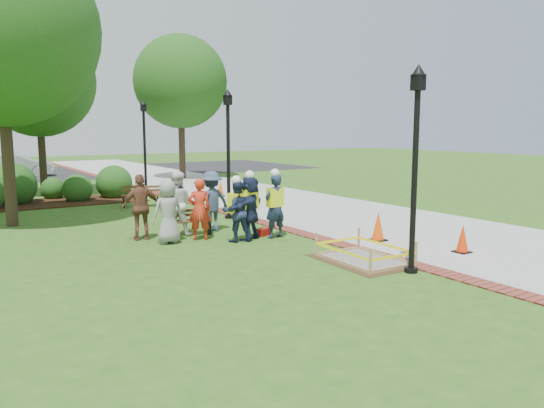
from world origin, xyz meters
TOP-DOWN VIEW (x-y plane):
  - ground at (0.00, 0.00)m, footprint 100.00×100.00m
  - sidewalk at (5.00, 10.00)m, footprint 6.00×60.00m
  - brick_edging at (1.75, 10.00)m, footprint 0.50×60.00m
  - mulch_bed at (-3.00, 12.00)m, footprint 7.00×3.00m
  - parking_lot at (0.00, 27.00)m, footprint 36.00×12.00m
  - wet_concrete_pad at (1.08, -1.74)m, footprint 1.78×2.36m
  - bench_near at (-1.06, 3.13)m, footprint 1.37×0.62m
  - bench_far at (-0.32, 9.19)m, footprint 1.53×0.96m
  - cone_front at (3.59, -2.48)m, footprint 0.36×0.36m
  - cone_back at (2.85, -0.38)m, footprint 0.41×0.41m
  - cone_far at (3.62, 10.18)m, footprint 0.37×0.37m
  - toolbox at (0.68, 1.93)m, footprint 0.48×0.39m
  - lamp_near at (1.25, -3.00)m, footprint 0.28×0.28m
  - lamp_mid at (1.25, 5.00)m, footprint 0.28×0.28m
  - lamp_far at (1.25, 13.00)m, footprint 0.28×0.28m
  - tree_back at (-2.80, 14.83)m, footprint 4.88×4.88m
  - tree_right at (5.66, 18.96)m, footprint 5.43×5.43m
  - shrub_b at (-4.30, 12.59)m, footprint 1.76×1.76m
  - shrub_c at (-2.01, 12.05)m, footprint 1.21×1.21m
  - shrub_d at (-0.41, 12.31)m, footprint 1.53×1.53m
  - shrub_e at (-2.71, 13.37)m, footprint 1.00×1.00m
  - casual_person_a at (-1.93, 2.43)m, footprint 0.55×0.36m
  - casual_person_b at (-1.06, 2.39)m, footprint 0.62×0.52m
  - casual_person_c at (-1.32, 3.30)m, footprint 0.69×0.63m
  - casual_person_d at (-2.37, 3.22)m, footprint 0.61×0.44m
  - casual_person_e at (-0.25, 3.28)m, footprint 0.58×0.40m
  - hivis_worker_a at (0.10, 1.68)m, footprint 0.66×0.59m
  - hivis_worker_b at (0.79, 1.50)m, footprint 0.60×0.43m
  - hivis_worker_c at (-0.33, 1.65)m, footprint 0.58×0.45m
  - parked_car_b at (-2.46, 25.60)m, footprint 2.87×4.90m

SIDE VIEW (x-z plane):
  - ground at x=0.00m, z-range 0.00..0.00m
  - shrub_b at x=-4.30m, z-range -0.88..0.88m
  - shrub_c at x=-2.01m, z-range -0.61..0.61m
  - shrub_d at x=-0.41m, z-range -0.76..0.76m
  - shrub_e at x=-2.71m, z-range -0.50..0.50m
  - parked_car_b at x=-2.46m, z-range -0.75..0.75m
  - parking_lot at x=0.00m, z-range 0.00..0.01m
  - sidewalk at x=5.00m, z-range 0.00..0.02m
  - brick_edging at x=1.75m, z-range 0.00..0.03m
  - mulch_bed at x=-3.00m, z-range -0.01..0.04m
  - toolbox at x=0.68m, z-range 0.00..0.21m
  - bench_near at x=-1.06m, z-range -0.13..0.59m
  - wet_concrete_pad at x=1.08m, z-range -0.04..0.51m
  - bench_far at x=-0.32m, z-range -0.14..0.65m
  - cone_front at x=3.59m, z-range -0.01..0.70m
  - cone_far at x=3.62m, z-range -0.01..0.72m
  - cone_back at x=2.85m, z-range -0.01..0.79m
  - casual_person_a at x=-1.93m, z-range 0.00..1.66m
  - casual_person_b at x=-1.06m, z-range 0.00..1.66m
  - casual_person_e at x=-0.25m, z-range 0.00..1.76m
  - hivis_worker_c at x=-0.33m, z-range 0.00..1.76m
  - casual_person_d at x=-2.37m, z-range 0.00..1.78m
  - casual_person_c at x=-1.32m, z-range 0.00..1.80m
  - hivis_worker_a at x=0.10m, z-range -0.01..1.87m
  - hivis_worker_b at x=0.79m, z-range -0.01..1.90m
  - lamp_near at x=1.25m, z-range 0.35..4.61m
  - lamp_mid at x=1.25m, z-range 0.35..4.61m
  - lamp_far at x=1.25m, z-range 0.35..4.61m
  - tree_back at x=-2.80m, z-range 1.29..8.77m
  - tree_right at x=5.66m, z-range 1.47..9.87m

